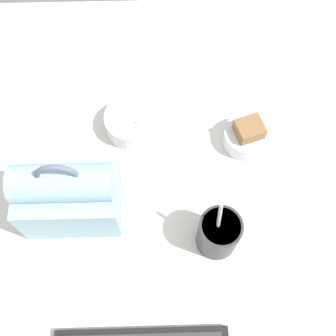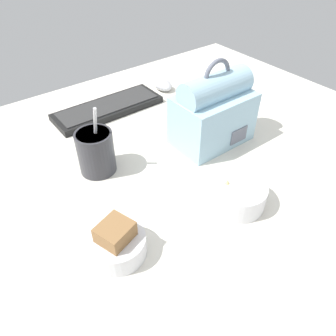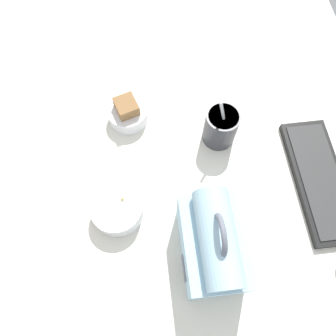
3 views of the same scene
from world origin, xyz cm
name	(u,v)px [view 1 (image 1 of 3)]	position (x,y,z in cm)	size (l,w,h in cm)	color
desk_surface	(168,192)	(0.00, 0.00, 1.00)	(140.00, 110.00, 2.00)	silver
lunch_bag	(69,196)	(18.95, 3.91, 10.40)	(19.09, 12.41, 21.62)	#9EC6DB
soup_cup	(219,233)	(-9.53, 11.11, 7.24)	(8.19, 8.19, 16.70)	#333338
bento_bowl_sandwich	(247,136)	(-17.78, -11.38, 4.67)	(10.23, 10.23, 7.16)	silver
bento_bowl_snacks	(132,122)	(7.63, -15.47, 4.67)	(11.76, 11.76, 6.00)	silver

